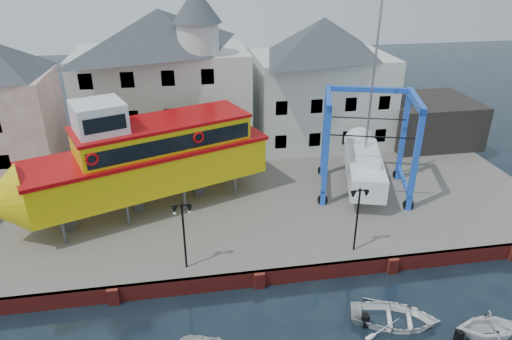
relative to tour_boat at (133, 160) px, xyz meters
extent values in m
plane|color=black|center=(7.05, -8.17, -4.80)|extent=(140.00, 140.00, 0.00)
cube|color=slate|center=(7.05, 2.83, -4.30)|extent=(44.00, 22.00, 1.00)
cube|color=maroon|center=(7.05, -8.05, -4.30)|extent=(44.00, 0.25, 1.00)
cube|color=maroon|center=(-0.95, -8.22, -4.30)|extent=(0.60, 0.36, 1.00)
cube|color=maroon|center=(7.05, -8.22, -4.30)|extent=(0.60, 0.36, 1.00)
cube|color=maroon|center=(15.05, -8.22, -4.30)|extent=(0.60, 0.36, 1.00)
cube|color=tan|center=(-10.95, 9.83, -0.05)|extent=(8.00, 7.00, 7.50)
cube|color=black|center=(-10.45, 6.37, -2.20)|extent=(1.00, 0.08, 1.20)
cube|color=silver|center=(2.05, 10.33, 0.70)|extent=(14.00, 8.00, 9.00)
pyramid|color=#323942|center=(2.05, 10.33, 6.80)|extent=(14.00, 8.00, 3.20)
cube|color=black|center=(-3.45, 6.37, -2.20)|extent=(1.00, 0.08, 1.20)
cube|color=black|center=(-0.45, 6.37, -2.20)|extent=(1.00, 0.08, 1.20)
cube|color=black|center=(2.55, 6.37, -2.20)|extent=(1.00, 0.08, 1.20)
cube|color=black|center=(5.55, 6.37, -2.20)|extent=(1.00, 0.08, 1.20)
cube|color=black|center=(-3.45, 6.37, 0.80)|extent=(1.00, 0.08, 1.20)
cube|color=black|center=(-0.45, 6.37, 0.80)|extent=(1.00, 0.08, 1.20)
cube|color=black|center=(2.55, 6.37, 0.80)|extent=(1.00, 0.08, 1.20)
cube|color=black|center=(5.55, 6.37, 0.80)|extent=(1.00, 0.08, 1.20)
cube|color=black|center=(-3.45, 6.37, 3.80)|extent=(1.00, 0.08, 1.20)
cube|color=black|center=(-0.45, 6.37, 3.80)|extent=(1.00, 0.08, 1.20)
cube|color=black|center=(2.55, 6.37, 3.80)|extent=(1.00, 0.08, 1.20)
cube|color=black|center=(5.55, 6.37, 3.80)|extent=(1.00, 0.08, 1.20)
cylinder|color=silver|center=(5.05, 7.93, 6.40)|extent=(3.20, 3.20, 2.40)
cone|color=#323942|center=(5.05, 7.93, 8.90)|extent=(3.80, 3.80, 2.60)
cube|color=silver|center=(16.05, 10.83, 0.20)|extent=(12.00, 8.00, 8.00)
pyramid|color=#323942|center=(16.05, 10.83, 5.80)|extent=(12.00, 8.00, 3.20)
cube|color=black|center=(11.55, 6.87, -2.20)|extent=(1.00, 0.08, 1.20)
cube|color=black|center=(14.55, 6.87, -2.20)|extent=(1.00, 0.08, 1.20)
cube|color=black|center=(17.55, 6.87, -2.20)|extent=(1.00, 0.08, 1.20)
cube|color=black|center=(20.55, 6.87, -2.20)|extent=(1.00, 0.08, 1.20)
cube|color=black|center=(11.55, 6.87, 0.80)|extent=(1.00, 0.08, 1.20)
cube|color=black|center=(14.55, 6.87, 0.80)|extent=(1.00, 0.08, 1.20)
cube|color=black|center=(17.55, 6.87, 0.80)|extent=(1.00, 0.08, 1.20)
cube|color=black|center=(20.55, 6.87, 0.80)|extent=(1.00, 0.08, 1.20)
cube|color=black|center=(26.05, 8.83, -1.80)|extent=(8.00, 7.00, 4.00)
cylinder|color=black|center=(3.05, -6.97, -1.80)|extent=(0.12, 0.12, 4.00)
cube|color=black|center=(3.05, -6.97, 0.25)|extent=(0.90, 0.06, 0.06)
sphere|color=black|center=(3.05, -6.97, 0.32)|extent=(0.16, 0.16, 0.16)
cone|color=black|center=(2.65, -6.97, -0.02)|extent=(0.32, 0.32, 0.45)
sphere|color=white|center=(2.65, -6.97, -0.20)|extent=(0.18, 0.18, 0.18)
cone|color=black|center=(3.45, -6.97, -0.02)|extent=(0.32, 0.32, 0.45)
sphere|color=white|center=(3.45, -6.97, -0.20)|extent=(0.18, 0.18, 0.18)
cylinder|color=black|center=(13.05, -6.97, -1.80)|extent=(0.12, 0.12, 4.00)
cube|color=black|center=(13.05, -6.97, 0.25)|extent=(0.90, 0.06, 0.06)
sphere|color=black|center=(13.05, -6.97, 0.32)|extent=(0.16, 0.16, 0.16)
cone|color=black|center=(12.65, -6.97, -0.02)|extent=(0.32, 0.32, 0.45)
sphere|color=white|center=(12.65, -6.97, -0.20)|extent=(0.18, 0.18, 0.18)
cone|color=black|center=(13.45, -6.97, -0.02)|extent=(0.32, 0.32, 0.45)
sphere|color=white|center=(13.45, -6.97, -0.20)|extent=(0.18, 0.18, 0.18)
cylinder|color=#59595E|center=(-4.22, -3.33, -2.95)|extent=(0.26, 0.26, 1.70)
cylinder|color=#59595E|center=(-5.36, -0.37, -2.95)|extent=(0.26, 0.26, 1.70)
cylinder|color=#59595E|center=(-0.53, -1.90, -2.95)|extent=(0.26, 0.26, 1.70)
cylinder|color=#59595E|center=(-1.67, 1.05, -2.95)|extent=(0.26, 0.26, 1.70)
cylinder|color=#59595E|center=(3.17, -0.47, -2.95)|extent=(0.26, 0.26, 1.70)
cylinder|color=#59595E|center=(2.02, 2.48, -2.95)|extent=(0.26, 0.26, 1.70)
cylinder|color=#59595E|center=(6.86, 0.96, -2.95)|extent=(0.26, 0.26, 1.70)
cylinder|color=#59595E|center=(5.72, 3.91, -2.95)|extent=(0.26, 0.26, 1.70)
cube|color=#59595E|center=(-4.26, -1.65, -2.95)|extent=(0.84, 0.77, 1.70)
cube|color=#59595E|center=(-0.04, -0.01, -2.95)|extent=(0.84, 0.77, 1.70)
cube|color=#59595E|center=(4.18, 1.62, -2.95)|extent=(0.84, 0.77, 1.70)
cube|color=#D7CC06|center=(1.01, 0.39, -0.86)|extent=(16.32, 9.72, 2.49)
cone|color=#D7CC06|center=(-7.53, -2.91, -0.86)|extent=(3.87, 4.91, 4.30)
cube|color=#B1070B|center=(1.01, 0.39, 0.50)|extent=(16.70, 10.01, 0.25)
cube|color=#D7CC06|center=(2.07, 0.80, 1.29)|extent=(11.93, 7.67, 1.81)
cube|color=black|center=(2.77, -1.02, 1.35)|extent=(10.15, 3.97, 1.02)
cube|color=black|center=(1.36, 2.62, 1.35)|extent=(10.15, 3.97, 1.02)
cube|color=#B1070B|center=(2.07, 0.80, 2.30)|extent=(12.19, 7.85, 0.20)
cube|color=white|center=(-1.62, -0.63, 3.23)|extent=(3.80, 3.80, 2.06)
cube|color=black|center=(-1.08, -2.03, 3.31)|extent=(2.33, 0.95, 0.90)
torus|color=#B1070B|center=(-1.96, -2.90, 1.52)|extent=(0.80, 0.43, 0.79)
torus|color=#B1070B|center=(4.37, -0.45, 1.52)|extent=(0.80, 0.43, 0.79)
cube|color=blue|center=(12.82, -1.34, -0.15)|extent=(0.45, 0.45, 7.30)
cylinder|color=black|center=(12.82, -1.34, -3.43)|extent=(0.77, 0.46, 0.73)
cube|color=blue|center=(14.22, 3.31, -0.15)|extent=(0.45, 0.45, 7.30)
cylinder|color=black|center=(14.22, 3.31, -3.43)|extent=(0.77, 0.46, 0.73)
cube|color=blue|center=(18.47, -3.04, -0.15)|extent=(0.45, 0.45, 7.30)
cylinder|color=black|center=(18.47, -3.04, -3.43)|extent=(0.77, 0.46, 0.73)
cube|color=blue|center=(19.87, 1.61, -0.15)|extent=(0.45, 0.45, 7.30)
cylinder|color=black|center=(19.87, 1.61, -3.43)|extent=(0.77, 0.46, 0.73)
cube|color=blue|center=(13.52, 0.98, 3.32)|extent=(1.85, 5.10, 0.51)
cube|color=blue|center=(13.52, 0.98, -2.75)|extent=(1.75, 5.07, 0.22)
cube|color=blue|center=(19.17, -0.71, 3.32)|extent=(1.85, 5.10, 0.51)
cube|color=blue|center=(19.17, -0.71, -2.75)|extent=(1.75, 5.07, 0.22)
cube|color=blue|center=(17.04, 2.46, 3.32)|extent=(6.10, 2.15, 0.37)
cube|color=white|center=(16.34, 0.14, -1.92)|extent=(4.55, 8.19, 1.67)
cone|color=white|center=(17.68, 4.58, -1.92)|extent=(2.78, 2.29, 2.40)
cube|color=#59595E|center=(16.34, 0.14, -3.12)|extent=(0.78, 1.87, 0.73)
cube|color=white|center=(16.19, -0.36, -0.77)|extent=(2.50, 3.48, 0.63)
cylinder|color=#99999E|center=(16.49, 0.64, 4.65)|extent=(0.20, 0.20, 11.48)
cube|color=black|center=(15.80, -1.66, 1.29)|extent=(5.46, 1.74, 0.05)
cube|color=black|center=(16.89, 1.93, 1.29)|extent=(5.46, 1.74, 0.05)
imported|color=white|center=(13.44, -12.06, -4.80)|extent=(5.24, 4.47, 0.92)
imported|color=white|center=(17.49, -13.85, -4.80)|extent=(3.68, 3.27, 1.79)
camera|label=1|loc=(3.45, -28.40, 12.44)|focal=32.00mm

